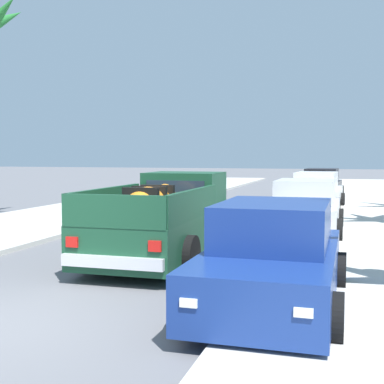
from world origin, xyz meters
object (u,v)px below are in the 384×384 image
at_px(pickup_truck, 166,220).
at_px(car_right_mid, 321,185).
at_px(car_left_near, 273,259).
at_px(car_left_mid, 305,209).
at_px(car_right_near, 316,193).

height_order(pickup_truck, car_right_mid, pickup_truck).
distance_m(car_left_near, car_right_mid, 19.74).
xyz_separation_m(car_left_near, car_right_mid, (-0.32, 19.74, 0.00)).
height_order(car_left_mid, car_right_mid, same).
relative_size(car_right_near, car_left_mid, 1.01).
xyz_separation_m(car_right_near, car_left_mid, (0.11, -6.81, 0.00)).
xyz_separation_m(car_right_near, car_right_mid, (-0.09, 5.66, 0.00)).
distance_m(car_left_near, car_left_mid, 7.28).
bearing_deg(pickup_truck, car_left_mid, 57.53).
distance_m(pickup_truck, car_right_mid, 16.78).
relative_size(pickup_truck, car_left_near, 1.23).
distance_m(car_right_near, car_right_mid, 5.66).
bearing_deg(car_right_mid, car_left_mid, -89.09).
bearing_deg(car_right_near, pickup_truck, -102.99).
xyz_separation_m(car_left_near, car_left_mid, (-0.12, 7.27, 0.00)).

